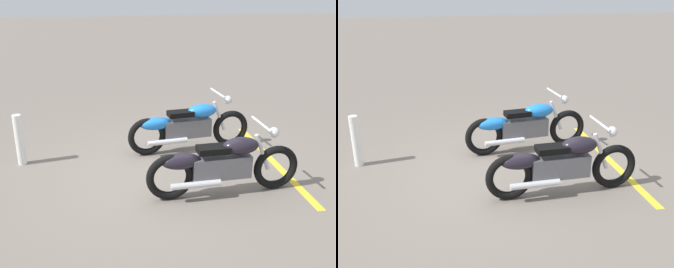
% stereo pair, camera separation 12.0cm
% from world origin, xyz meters
% --- Properties ---
extents(ground_plane, '(60.00, 60.00, 0.00)m').
position_xyz_m(ground_plane, '(0.00, 0.00, 0.00)').
color(ground_plane, slate).
extents(motorcycle_bright_foreground, '(2.23, 0.62, 1.04)m').
position_xyz_m(motorcycle_bright_foreground, '(-0.50, -0.81, 0.46)').
color(motorcycle_bright_foreground, black).
rests_on(motorcycle_bright_foreground, ground).
extents(motorcycle_dark_foreground, '(2.23, 0.62, 1.04)m').
position_xyz_m(motorcycle_dark_foreground, '(-0.61, 0.82, 0.46)').
color(motorcycle_dark_foreground, black).
rests_on(motorcycle_dark_foreground, ground).
extents(bollard_post, '(0.14, 0.14, 0.85)m').
position_xyz_m(bollard_post, '(2.31, -0.75, 0.43)').
color(bollard_post, white).
rests_on(bollard_post, ground).
extents(parking_stripe_near, '(0.16, 3.20, 0.01)m').
position_xyz_m(parking_stripe_near, '(-1.83, -0.09, 0.00)').
color(parking_stripe_near, yellow).
rests_on(parking_stripe_near, ground).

